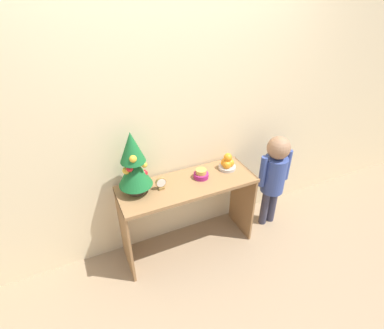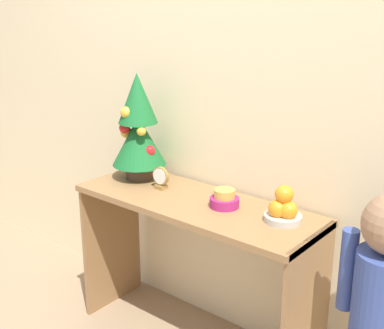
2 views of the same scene
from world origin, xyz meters
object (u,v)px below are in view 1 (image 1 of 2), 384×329
at_px(fruit_bowl, 227,163).
at_px(desk_clock, 161,183).
at_px(mini_tree, 134,164).
at_px(child_figure, 274,172).
at_px(singing_bowl, 201,174).

distance_m(fruit_bowl, desk_clock, 0.65).
distance_m(mini_tree, child_figure, 1.38).
distance_m(mini_tree, fruit_bowl, 0.87).
relative_size(mini_tree, child_figure, 0.53).
xyz_separation_m(mini_tree, fruit_bowl, (0.84, -0.01, -0.21)).
relative_size(desk_clock, child_figure, 0.11).
relative_size(fruit_bowl, child_figure, 0.16).
xyz_separation_m(mini_tree, child_figure, (1.32, -0.11, -0.37)).
bearing_deg(singing_bowl, child_figure, -5.33).
relative_size(mini_tree, fruit_bowl, 3.40).
xyz_separation_m(singing_bowl, desk_clock, (-0.37, -0.01, 0.02)).
bearing_deg(fruit_bowl, desk_clock, -176.45).
height_order(fruit_bowl, desk_clock, fruit_bowl).
distance_m(desk_clock, child_figure, 1.14).
bearing_deg(desk_clock, child_figure, -3.01).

